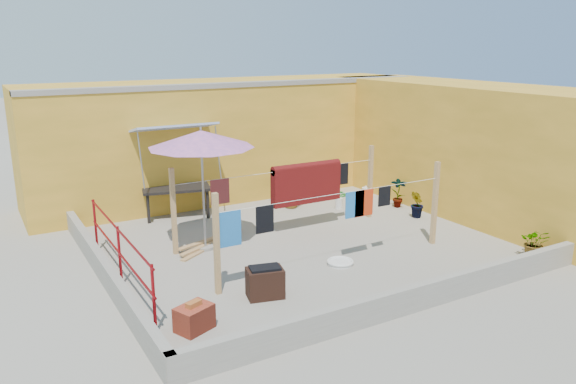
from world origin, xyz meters
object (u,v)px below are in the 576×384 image
object	(u,v)px
brazier	(265,282)
water_jug_b	(366,192)
patio_umbrella	(201,140)
green_hose	(338,194)
brick_stack	(194,318)
plant_back_a	(292,194)
water_jug_a	(339,203)
outdoor_table	(176,190)
white_basin	(340,262)

from	to	relation	value
brazier	water_jug_b	bearing A→B (deg)	37.95
brazier	water_jug_b	size ratio (longest dim) A/B	2.10
patio_umbrella	green_hose	distance (m)	5.78
brick_stack	brazier	distance (m)	1.53
plant_back_a	water_jug_a	bearing A→B (deg)	-35.43
outdoor_table	brick_stack	xyz separation A→B (m)	(-1.70, -5.59, -0.49)
brazier	green_hose	size ratio (longest dim) A/B	1.40
patio_umbrella	outdoor_table	size ratio (longest dim) A/B	1.60
water_jug_b	plant_back_a	bearing A→B (deg)	174.86
water_jug_a	white_basin	bearing A→B (deg)	-124.70
white_basin	plant_back_a	bearing A→B (deg)	73.04
green_hose	plant_back_a	bearing A→B (deg)	-168.01
patio_umbrella	green_hose	world-z (taller)	patio_umbrella
outdoor_table	green_hose	size ratio (longest dim) A/B	3.60
water_jug_b	plant_back_a	size ratio (longest dim) A/B	0.45
brick_stack	water_jug_b	size ratio (longest dim) A/B	1.94
outdoor_table	brick_stack	bearing A→B (deg)	-106.86
brick_stack	water_jug_a	size ratio (longest dim) A/B	2.01
brick_stack	water_jug_b	world-z (taller)	brick_stack
white_basin	green_hose	xyz separation A→B (m)	(2.92, 4.26, -0.01)
water_jug_b	brick_stack	bearing A→B (deg)	-145.65
green_hose	plant_back_a	distance (m)	1.81
patio_umbrella	brick_stack	distance (m)	4.06
water_jug_b	outdoor_table	bearing A→B (deg)	170.09
white_basin	brazier	bearing A→B (deg)	-164.69
patio_umbrella	water_jug_b	size ratio (longest dim) A/B	8.59
white_basin	green_hose	size ratio (longest dim) A/B	1.07
outdoor_table	water_jug_b	distance (m)	5.27
water_jug_a	plant_back_a	world-z (taller)	plant_back_a
brazier	green_hose	distance (m)	6.83
outdoor_table	water_jug_b	size ratio (longest dim) A/B	5.37
outdoor_table	brazier	world-z (taller)	outdoor_table
outdoor_table	water_jug_b	bearing A→B (deg)	-9.91
water_jug_b	green_hose	distance (m)	0.80
white_basin	green_hose	bearing A→B (deg)	55.54
outdoor_table	white_basin	bearing A→B (deg)	-69.69
outdoor_table	white_basin	world-z (taller)	outdoor_table
water_jug_a	plant_back_a	distance (m)	1.26
patio_umbrella	white_basin	bearing A→B (deg)	-47.81
white_basin	water_jug_a	bearing A→B (deg)	55.30
green_hose	outdoor_table	bearing A→B (deg)	175.93
brazier	water_jug_a	world-z (taller)	brazier
brazier	plant_back_a	xyz separation A→B (m)	(3.13, 4.42, 0.10)
brazier	green_hose	xyz separation A→B (m)	(4.86, 4.79, -0.23)
outdoor_table	brick_stack	size ratio (longest dim) A/B	2.77
patio_umbrella	water_jug_a	xyz separation A→B (m)	(4.14, 1.03, -2.18)
green_hose	patio_umbrella	bearing A→B (deg)	-156.53
plant_back_a	brazier	bearing A→B (deg)	-125.25
patio_umbrella	outdoor_table	world-z (taller)	patio_umbrella
water_jug_a	green_hose	bearing A→B (deg)	56.25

